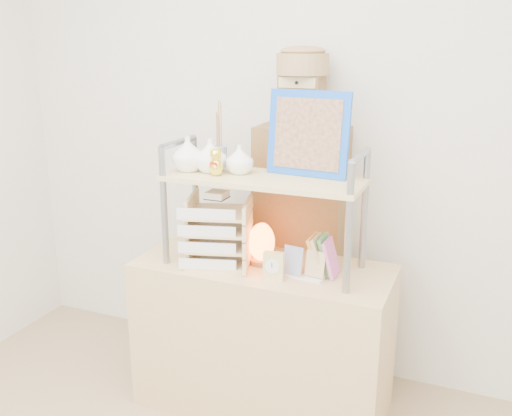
{
  "coord_description": "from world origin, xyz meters",
  "views": [
    {
      "loc": [
        0.92,
        -1.1,
        1.75
      ],
      "look_at": [
        -0.04,
        1.2,
        1.02
      ],
      "focal_mm": 40.0,
      "sensor_mm": 36.0,
      "label": 1
    }
  ],
  "objects": [
    {
      "name": "woven_basket",
      "position": [
        0.06,
        1.55,
        1.65
      ],
      "size": [
        0.25,
        0.25,
        0.1
      ],
      "primitive_type": "cylinder",
      "color": "#956B44",
      "rests_on": "drawer_chest"
    },
    {
      "name": "postcard_stand",
      "position": [
        0.22,
        1.13,
        0.79
      ],
      "size": [
        0.2,
        0.08,
        0.14
      ],
      "color": "white",
      "rests_on": "desk"
    },
    {
      "name": "salt_lamp",
      "position": [
        -0.01,
        1.21,
        0.85
      ],
      "size": [
        0.13,
        0.12,
        0.2
      ],
      "color": "brown",
      "rests_on": "desk"
    },
    {
      "name": "desk",
      "position": [
        0.0,
        1.2,
        0.38
      ],
      "size": [
        1.2,
        0.5,
        0.75
      ],
      "primitive_type": "cube",
      "color": "tan",
      "rests_on": "ground"
    },
    {
      "name": "hutch",
      "position": [
        -0.08,
        1.21,
        1.2
      ],
      "size": [
        0.9,
        0.34,
        0.8
      ],
      "color": "gray",
      "rests_on": "desk"
    },
    {
      "name": "desk_clock",
      "position": [
        0.11,
        1.06,
        0.81
      ],
      "size": [
        0.09,
        0.05,
        0.13
      ],
      "color": "tan",
      "rests_on": "desk"
    },
    {
      "name": "room_shell",
      "position": [
        0.0,
        0.39,
        1.69
      ],
      "size": [
        3.42,
        3.41,
        2.61
      ],
      "color": "silver",
      "rests_on": "ground"
    },
    {
      "name": "letter_tray",
      "position": [
        -0.2,
        1.15,
        0.89
      ],
      "size": [
        0.35,
        0.34,
        0.35
      ],
      "color": "tan",
      "rests_on": "desk"
    },
    {
      "name": "drawer_chest",
      "position": [
        0.06,
        1.55,
        1.48
      ],
      "size": [
        0.2,
        0.16,
        0.25
      ],
      "color": "brown",
      "rests_on": "cabinet"
    },
    {
      "name": "cabinet",
      "position": [
        0.06,
        1.57,
        0.68
      ],
      "size": [
        0.45,
        0.25,
        1.35
      ],
      "primitive_type": "cube",
      "rotation": [
        0.0,
        0.0,
        0.01
      ],
      "color": "brown",
      "rests_on": "ground"
    }
  ]
}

